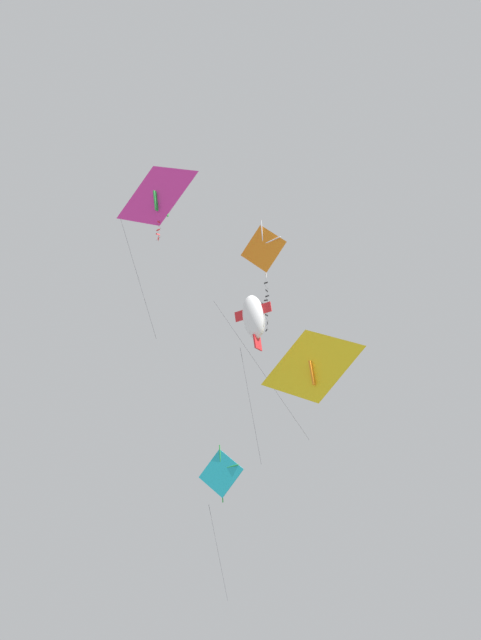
{
  "coord_description": "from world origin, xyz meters",
  "views": [
    {
      "loc": [
        -32.12,
        1.92,
        0.5
      ],
      "look_at": [
        -1.27,
        1.22,
        21.87
      ],
      "focal_mm": 50.97,
      "sensor_mm": 36.0,
      "label": 1
    }
  ],
  "objects_px": {
    "kite_diamond_near_right": "(263,250)",
    "kite_diamond_mid_left": "(221,474)",
    "kite_delta_upper_right": "(313,367)",
    "kite_fish_highest": "(254,317)",
    "kite_delta_far_centre": "(158,197)"
  },
  "relations": [
    {
      "from": "kite_diamond_near_right",
      "to": "kite_fish_highest",
      "type": "xyz_separation_m",
      "value": [
        -1.04,
        0.49,
        -4.28
      ]
    },
    {
      "from": "kite_delta_upper_right",
      "to": "kite_fish_highest",
      "type": "height_order",
      "value": "kite_fish_highest"
    },
    {
      "from": "kite_diamond_mid_left",
      "to": "kite_fish_highest",
      "type": "bearing_deg",
      "value": -63.05
    },
    {
      "from": "kite_delta_upper_right",
      "to": "kite_diamond_near_right",
      "type": "relative_size",
      "value": 0.34
    },
    {
      "from": "kite_delta_upper_right",
      "to": "kite_diamond_mid_left",
      "type": "xyz_separation_m",
      "value": [
        5.38,
        3.57,
        -2.06
      ]
    },
    {
      "from": "kite_diamond_near_right",
      "to": "kite_diamond_mid_left",
      "type": "xyz_separation_m",
      "value": [
        5.06,
        1.72,
        -8.21
      ]
    },
    {
      "from": "kite_delta_far_centre",
      "to": "kite_fish_highest",
      "type": "xyz_separation_m",
      "value": [
        1.17,
        -4.03,
        -5.26
      ]
    },
    {
      "from": "kite_delta_upper_right",
      "to": "kite_fish_highest",
      "type": "relative_size",
      "value": 0.45
    },
    {
      "from": "kite_delta_upper_right",
      "to": "kite_delta_far_centre",
      "type": "xyz_separation_m",
      "value": [
        -1.89,
        6.37,
        7.12
      ]
    },
    {
      "from": "kite_delta_upper_right",
      "to": "kite_diamond_near_right",
      "type": "distance_m",
      "value": 6.43
    },
    {
      "from": "kite_diamond_mid_left",
      "to": "kite_fish_highest",
      "type": "relative_size",
      "value": 0.92
    },
    {
      "from": "kite_delta_upper_right",
      "to": "kite_diamond_near_right",
      "type": "height_order",
      "value": "kite_diamond_near_right"
    },
    {
      "from": "kite_delta_upper_right",
      "to": "kite_delta_far_centre",
      "type": "height_order",
      "value": "kite_delta_far_centre"
    },
    {
      "from": "kite_diamond_mid_left",
      "to": "kite_fish_highest",
      "type": "height_order",
      "value": "kite_fish_highest"
    },
    {
      "from": "kite_fish_highest",
      "to": "kite_delta_far_centre",
      "type": "bearing_deg",
      "value": -134.08
    }
  ]
}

